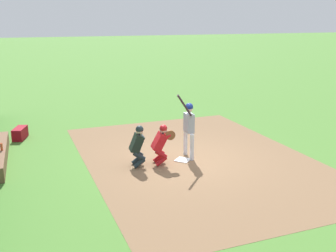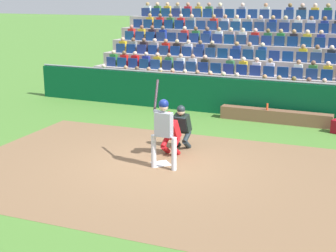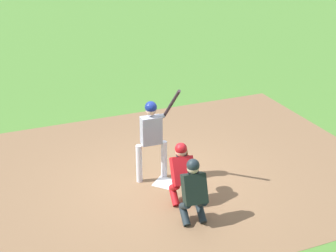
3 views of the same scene
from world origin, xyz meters
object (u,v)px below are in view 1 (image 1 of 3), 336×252
at_px(home_plate_marker, 183,160).
at_px(batter_at_plate, 189,124).
at_px(home_plate_umpire, 138,144).
at_px(equipment_duffel_bag, 20,133).
at_px(catcher_crouching, 161,142).
at_px(water_bottle_on_bench, 2,147).
at_px(dugout_bench, 0,155).

xyz_separation_m(home_plate_marker, batter_at_plate, (-0.19, 0.27, 1.11)).
bearing_deg(home_plate_umpire, equipment_duffel_bag, -140.65).
relative_size(catcher_crouching, home_plate_umpire, 0.98).
height_order(water_bottle_on_bench, equipment_duffel_bag, water_bottle_on_bench).
height_order(batter_at_plate, catcher_crouching, batter_at_plate).
relative_size(home_plate_umpire, equipment_duffel_bag, 1.52).
distance_m(home_plate_marker, dugout_bench, 5.77).
bearing_deg(batter_at_plate, home_plate_umpire, -83.16).
relative_size(home_plate_umpire, water_bottle_on_bench, 5.67).
relative_size(batter_at_plate, home_plate_umpire, 1.68).
height_order(home_plate_marker, dugout_bench, dugout_bench).
distance_m(home_plate_marker, home_plate_umpire, 1.62).
distance_m(catcher_crouching, home_plate_umpire, 0.72).
bearing_deg(catcher_crouching, batter_at_plate, 105.05).
relative_size(home_plate_umpire, dugout_bench, 0.34).
bearing_deg(home_plate_umpire, catcher_crouching, 84.79).
bearing_deg(home_plate_marker, dugout_bench, -108.42).
height_order(batter_at_plate, water_bottle_on_bench, batter_at_plate).
distance_m(home_plate_marker, batter_at_plate, 1.15).
bearing_deg(batter_at_plate, home_plate_marker, -54.45).
xyz_separation_m(home_plate_marker, dugout_bench, (-1.82, -5.47, 0.20)).
relative_size(batter_at_plate, catcher_crouching, 1.72).
xyz_separation_m(home_plate_marker, equipment_duffel_bag, (-4.16, -4.89, 0.20)).
bearing_deg(home_plate_marker, equipment_duffel_bag, -130.39).
height_order(catcher_crouching, dugout_bench, catcher_crouching).
xyz_separation_m(batter_at_plate, catcher_crouching, (0.27, -1.02, -0.41)).
relative_size(batter_at_plate, dugout_bench, 0.57).
bearing_deg(batter_at_plate, catcher_crouching, -74.95).
xyz_separation_m(water_bottle_on_bench, equipment_duffel_bag, (-2.61, 0.49, -0.34)).
xyz_separation_m(home_plate_umpire, water_bottle_on_bench, (-1.57, -3.91, -0.15)).
bearing_deg(catcher_crouching, dugout_bench, -111.96).
xyz_separation_m(catcher_crouching, water_bottle_on_bench, (-1.63, -4.63, -0.15)).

